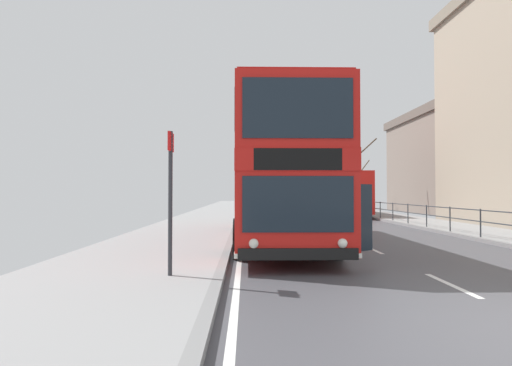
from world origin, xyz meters
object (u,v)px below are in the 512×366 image
(bare_tree_far_01, at_px, (343,183))
(bus_stop_sign_near, at_px, (170,187))
(double_decker_bus_main, at_px, (278,176))
(bare_tree_far_00, at_px, (359,177))
(background_building_00, at_px, (469,162))
(background_bus_far_lane, at_px, (340,193))

(bare_tree_far_01, bearing_deg, bus_stop_sign_near, -108.75)
(double_decker_bus_main, bearing_deg, bus_stop_sign_near, -112.38)
(bare_tree_far_00, bearing_deg, double_decker_bus_main, -112.95)
(bare_tree_far_00, distance_m, bare_tree_far_01, 6.48)
(bus_stop_sign_near, height_order, bare_tree_far_01, bare_tree_far_01)
(double_decker_bus_main, relative_size, bare_tree_far_01, 2.33)
(bare_tree_far_01, bearing_deg, double_decker_bus_main, -107.85)
(background_building_00, bearing_deg, bus_stop_sign_near, -127.59)
(double_decker_bus_main, height_order, bare_tree_far_01, bare_tree_far_01)
(double_decker_bus_main, height_order, bus_stop_sign_near, double_decker_bus_main)
(bare_tree_far_00, height_order, background_building_00, background_building_00)
(background_building_00, bearing_deg, bare_tree_far_01, 150.61)
(bus_stop_sign_near, distance_m, bare_tree_far_00, 27.03)
(bus_stop_sign_near, bearing_deg, double_decker_bus_main, 67.62)
(bare_tree_far_00, bearing_deg, background_bus_far_lane, -128.45)
(double_decker_bus_main, bearing_deg, bare_tree_far_01, 72.15)
(bare_tree_far_00, relative_size, bare_tree_far_01, 1.22)
(background_bus_far_lane, relative_size, bus_stop_sign_near, 3.41)
(double_decker_bus_main, distance_m, bus_stop_sign_near, 6.62)
(bare_tree_far_00, bearing_deg, bus_stop_sign_near, -112.81)
(background_bus_far_lane, xyz_separation_m, background_building_00, (11.80, 3.94, 2.59))
(double_decker_bus_main, xyz_separation_m, bare_tree_far_01, (8.14, 25.26, 0.36))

